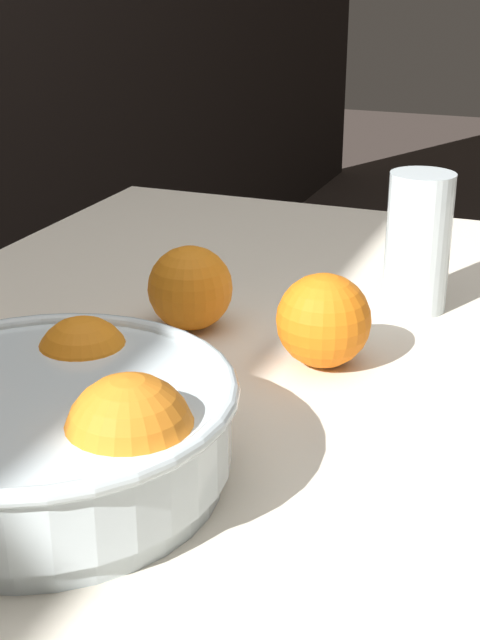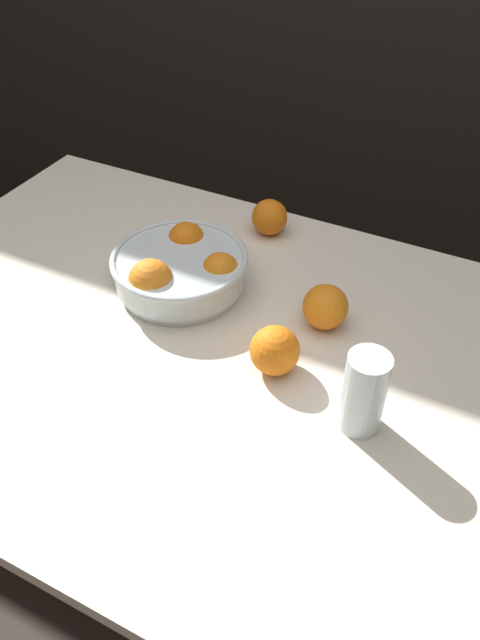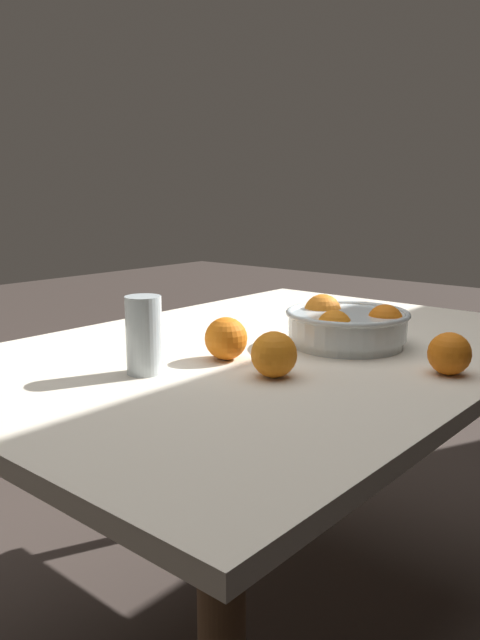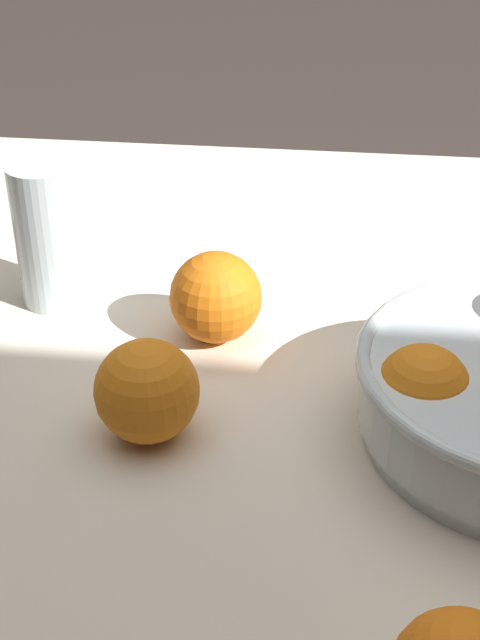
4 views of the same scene
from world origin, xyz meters
name	(u,v)px [view 1 (image 1 of 4)]	position (x,y,z in m)	size (l,w,h in m)	color
dining_table	(266,522)	(0.00, 0.00, 0.66)	(1.33, 0.93, 0.74)	beige
fruit_bowl	(49,425)	(-0.11, 0.12, 0.78)	(0.26, 0.26, 0.10)	silver
juice_glass	(418,247)	(0.31, -0.05, 0.80)	(0.06, 0.06, 0.14)	#F4A314
orange_loose_near_bowl	(190,288)	(0.18, 0.14, 0.78)	(0.08, 0.08, 0.08)	orange
orange_loose_front	(327,321)	(0.14, 0.00, 0.78)	(0.08, 0.08, 0.08)	orange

